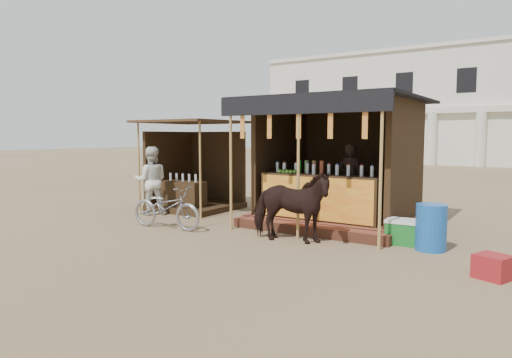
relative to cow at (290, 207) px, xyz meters
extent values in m
plane|color=#846B4C|center=(-1.04, -1.17, -0.67)|extent=(120.00, 120.00, 0.00)
cube|color=brown|center=(-0.04, 2.33, -0.56)|extent=(3.40, 2.80, 0.22)
cube|color=brown|center=(-0.04, 0.78, -0.57)|extent=(3.40, 0.35, 0.20)
cube|color=#342213|center=(-0.04, 1.38, 0.02)|extent=(2.60, 0.55, 0.95)
cube|color=#E45B1A|center=(-0.04, 1.09, 0.02)|extent=(2.50, 0.02, 0.88)
cube|color=#342213|center=(-0.04, 3.58, 0.80)|extent=(3.00, 0.12, 2.50)
cube|color=#342213|center=(-1.54, 2.33, 0.80)|extent=(0.12, 2.50, 2.50)
cube|color=#342213|center=(1.46, 2.33, 0.80)|extent=(0.12, 2.50, 2.50)
cube|color=black|center=(-0.04, 2.13, 2.08)|extent=(3.60, 3.60, 0.06)
cube|color=black|center=(-0.04, 0.35, 1.90)|extent=(3.60, 0.06, 0.36)
cylinder|color=tan|center=(-1.64, 0.38, 0.70)|extent=(0.06, 0.06, 2.75)
cylinder|color=tan|center=(-0.04, 0.38, 0.70)|extent=(0.06, 0.06, 2.75)
cylinder|color=tan|center=(1.56, 0.38, 0.70)|extent=(0.06, 0.06, 2.75)
cube|color=red|center=(-1.34, 0.38, 1.53)|extent=(0.10, 0.02, 0.55)
cube|color=red|center=(-0.69, 0.38, 1.53)|extent=(0.10, 0.02, 0.55)
cube|color=red|center=(-0.04, 0.38, 1.53)|extent=(0.10, 0.02, 0.55)
cube|color=red|center=(0.61, 0.38, 1.53)|extent=(0.10, 0.02, 0.55)
cube|color=red|center=(1.26, 0.38, 1.53)|extent=(0.10, 0.02, 0.55)
imported|color=black|center=(0.20, 2.43, 0.34)|extent=(0.58, 0.39, 1.59)
cube|color=#342213|center=(-4.04, 2.03, -0.60)|extent=(2.00, 2.00, 0.15)
cube|color=#342213|center=(-4.04, 2.98, 0.38)|extent=(1.90, 0.10, 2.10)
cube|color=#342213|center=(-4.99, 2.03, 0.38)|extent=(0.10, 1.90, 2.10)
cube|color=#472D19|center=(-4.04, 1.93, 1.68)|extent=(2.40, 2.40, 0.06)
cylinder|color=tan|center=(-5.09, 0.98, 0.50)|extent=(0.05, 0.05, 2.35)
cylinder|color=tan|center=(-2.99, 0.98, 0.50)|extent=(0.05, 0.05, 2.35)
cube|color=#342213|center=(-4.04, 1.53, -0.27)|extent=(1.20, 0.50, 0.80)
imported|color=black|center=(0.00, 0.00, 0.00)|extent=(1.70, 0.99, 1.35)
imported|color=gray|center=(-2.83, -0.34, -0.21)|extent=(1.80, 0.75, 0.92)
imported|color=silver|center=(-4.41, 0.75, 0.18)|extent=(1.05, 1.05, 1.71)
cylinder|color=#1651A6|center=(2.32, 0.83, -0.27)|extent=(0.58, 0.58, 0.81)
cube|color=maroon|center=(3.41, -0.35, -0.51)|extent=(0.55, 0.53, 0.33)
cube|color=#197125|center=(1.82, 1.01, -0.47)|extent=(0.64, 0.45, 0.40)
cube|color=white|center=(1.82, 1.01, -0.24)|extent=(0.66, 0.47, 0.06)
cube|color=silver|center=(-3.04, 28.83, 3.33)|extent=(26.00, 7.00, 8.00)
cube|color=silver|center=(-3.04, 25.23, 3.03)|extent=(26.00, 0.50, 0.40)
cube|color=silver|center=(-3.04, 25.33, 7.38)|extent=(26.00, 0.30, 0.25)
cylinder|color=silver|center=(-15.04, 25.23, 1.13)|extent=(0.70, 0.70, 3.60)
cylinder|color=silver|center=(-12.04, 25.23, 1.13)|extent=(0.70, 0.70, 3.60)
cylinder|color=silver|center=(-9.04, 25.23, 1.13)|extent=(0.70, 0.70, 3.60)
cylinder|color=silver|center=(-6.04, 25.23, 1.13)|extent=(0.70, 0.70, 3.60)
cylinder|color=silver|center=(-3.04, 25.23, 1.13)|extent=(0.70, 0.70, 3.60)
cylinder|color=silver|center=(-0.04, 25.23, 1.13)|extent=(0.70, 0.70, 3.60)
camera|label=1|loc=(4.06, -7.31, 1.30)|focal=32.00mm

